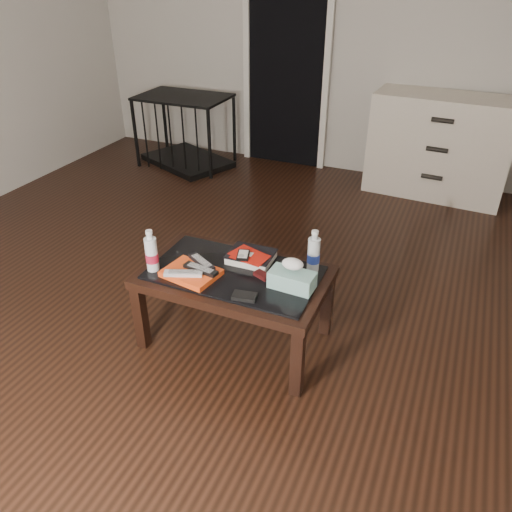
{
  "coord_description": "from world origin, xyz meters",
  "views": [
    {
      "loc": [
        1.37,
        -2.42,
        1.92
      ],
      "look_at": [
        0.47,
        -0.33,
        0.55
      ],
      "focal_mm": 35.0,
      "sensor_mm": 36.0,
      "label": 1
    }
  ],
  "objects_px": {
    "water_bottle_left": "(151,250)",
    "textbook": "(251,257)",
    "water_bottle_right": "(314,251)",
    "coffee_table": "(235,282)",
    "pet_crate": "(186,142)",
    "tissue_box": "(292,280)",
    "dresser": "(439,146)"
  },
  "relations": [
    {
      "from": "textbook",
      "to": "tissue_box",
      "type": "distance_m",
      "value": 0.34
    },
    {
      "from": "water_bottle_left",
      "to": "textbook",
      "type": "bearing_deg",
      "value": 33.44
    },
    {
      "from": "water_bottle_left",
      "to": "water_bottle_right",
      "type": "height_order",
      "value": "same"
    },
    {
      "from": "tissue_box",
      "to": "textbook",
      "type": "bearing_deg",
      "value": 154.48
    },
    {
      "from": "water_bottle_left",
      "to": "water_bottle_right",
      "type": "xyz_separation_m",
      "value": [
        0.79,
        0.34,
        0.0
      ]
    },
    {
      "from": "pet_crate",
      "to": "textbook",
      "type": "bearing_deg",
      "value": -28.84
    },
    {
      "from": "coffee_table",
      "to": "pet_crate",
      "type": "bearing_deg",
      "value": 125.43
    },
    {
      "from": "water_bottle_right",
      "to": "tissue_box",
      "type": "xyz_separation_m",
      "value": [
        -0.05,
        -0.2,
        -0.07
      ]
    },
    {
      "from": "pet_crate",
      "to": "water_bottle_left",
      "type": "xyz_separation_m",
      "value": [
        1.29,
        -2.55,
        0.35
      ]
    },
    {
      "from": "coffee_table",
      "to": "dresser",
      "type": "relative_size",
      "value": 0.81
    },
    {
      "from": "dresser",
      "to": "tissue_box",
      "type": "distance_m",
      "value": 2.68
    },
    {
      "from": "coffee_table",
      "to": "water_bottle_left",
      "type": "xyz_separation_m",
      "value": [
        -0.41,
        -0.15,
        0.18
      ]
    },
    {
      "from": "water_bottle_left",
      "to": "tissue_box",
      "type": "distance_m",
      "value": 0.76
    },
    {
      "from": "coffee_table",
      "to": "textbook",
      "type": "height_order",
      "value": "textbook"
    },
    {
      "from": "water_bottle_right",
      "to": "tissue_box",
      "type": "relative_size",
      "value": 1.03
    },
    {
      "from": "water_bottle_left",
      "to": "water_bottle_right",
      "type": "distance_m",
      "value": 0.86
    },
    {
      "from": "coffee_table",
      "to": "pet_crate",
      "type": "relative_size",
      "value": 0.94
    },
    {
      "from": "textbook",
      "to": "water_bottle_left",
      "type": "xyz_separation_m",
      "value": [
        -0.45,
        -0.3,
        0.1
      ]
    },
    {
      "from": "textbook",
      "to": "dresser",
      "type": "bearing_deg",
      "value": 71.43
    },
    {
      "from": "coffee_table",
      "to": "textbook",
      "type": "relative_size",
      "value": 4.0
    },
    {
      "from": "coffee_table",
      "to": "pet_crate",
      "type": "xyz_separation_m",
      "value": [
        -1.7,
        2.4,
        -0.17
      ]
    },
    {
      "from": "dresser",
      "to": "water_bottle_left",
      "type": "xyz_separation_m",
      "value": [
        -1.21,
        -2.78,
        0.13
      ]
    },
    {
      "from": "coffee_table",
      "to": "dresser",
      "type": "distance_m",
      "value": 2.74
    },
    {
      "from": "pet_crate",
      "to": "tissue_box",
      "type": "relative_size",
      "value": 4.63
    },
    {
      "from": "pet_crate",
      "to": "textbook",
      "type": "height_order",
      "value": "pet_crate"
    },
    {
      "from": "dresser",
      "to": "textbook",
      "type": "relative_size",
      "value": 4.91
    },
    {
      "from": "pet_crate",
      "to": "textbook",
      "type": "relative_size",
      "value": 4.26
    },
    {
      "from": "pet_crate",
      "to": "tissue_box",
      "type": "distance_m",
      "value": 3.17
    },
    {
      "from": "dresser",
      "to": "textbook",
      "type": "bearing_deg",
      "value": -103.48
    },
    {
      "from": "water_bottle_left",
      "to": "tissue_box",
      "type": "relative_size",
      "value": 1.03
    },
    {
      "from": "textbook",
      "to": "tissue_box",
      "type": "height_order",
      "value": "tissue_box"
    },
    {
      "from": "tissue_box",
      "to": "dresser",
      "type": "bearing_deg",
      "value": 82.91
    }
  ]
}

